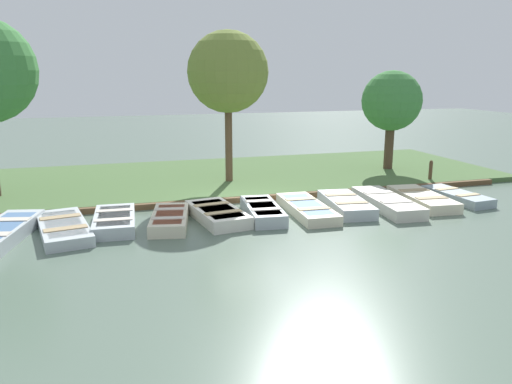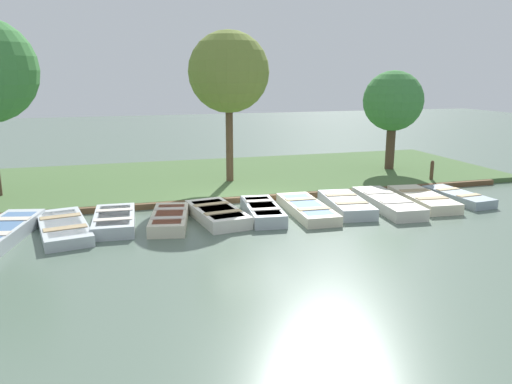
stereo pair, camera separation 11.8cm
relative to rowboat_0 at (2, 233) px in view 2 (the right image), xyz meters
name	(u,v)px [view 2 (the right image)]	position (x,y,z in m)	size (l,w,h in m)	color
ground_plane	(251,208)	(-1.24, 7.29, -0.20)	(80.00, 80.00, 0.00)	#566B5B
shore_bank	(220,177)	(-6.24, 7.29, -0.10)	(8.00, 24.00, 0.20)	#476638
dock_walkway	(240,196)	(-2.71, 7.29, -0.11)	(1.34, 20.72, 0.19)	brown
rowboat_0	(2,233)	(0.00, 0.00, 0.00)	(3.67, 1.84, 0.41)	#B2BCC1
rowboat_1	(63,227)	(-0.22, 1.53, -0.04)	(3.42, 1.78, 0.33)	#B2BCC1
rowboat_2	(114,220)	(-0.40, 2.91, -0.01)	(2.69, 1.27, 0.38)	#B2BCC1
rowboat_3	(169,219)	(-0.14, 4.47, -0.02)	(2.75, 1.50, 0.37)	beige
rowboat_4	(217,214)	(-0.25, 5.93, -0.01)	(2.87, 1.59, 0.39)	silver
rowboat_5	(262,211)	(-0.17, 7.35, 0.00)	(2.76, 1.22, 0.41)	#B2BCC1
rowboat_6	(307,208)	(-0.17, 8.83, -0.04)	(3.31, 1.23, 0.34)	beige
rowboat_7	(346,204)	(-0.20, 10.22, -0.01)	(2.95, 1.47, 0.39)	#B2BCC1
rowboat_8	(387,202)	(-0.01, 11.62, 0.00)	(3.50, 1.35, 0.40)	beige
rowboat_9	(423,199)	(-0.17, 13.09, -0.02)	(3.15, 1.43, 0.37)	beige
rowboat_10	(458,196)	(-0.21, 14.53, -0.04)	(2.72, 1.17, 0.33)	#8C9EA8
mooring_post_far	(432,172)	(-2.84, 15.29, 0.29)	(0.14, 0.14, 0.97)	brown
park_tree_left	(229,72)	(-4.86, 7.42, 4.20)	(3.10, 3.10, 5.97)	brown
park_tree_center	(393,102)	(-5.42, 14.91, 2.96)	(2.61, 2.61, 4.51)	#4C3828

